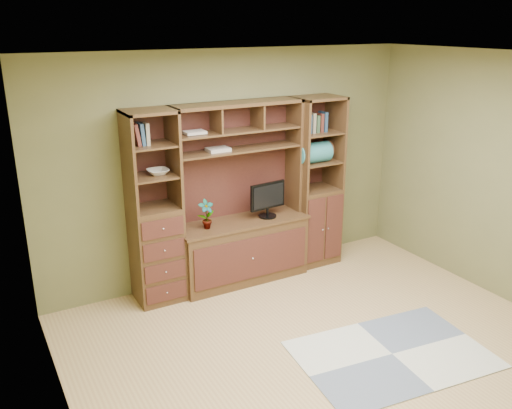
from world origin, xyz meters
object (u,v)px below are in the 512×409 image
left_tower (154,209)px  right_tower (315,182)px  monitor (268,194)px  center_hutch (242,196)px

left_tower → right_tower: size_ratio=1.00×
right_tower → monitor: bearing=-174.0°
right_tower → monitor: (-0.71, -0.07, -0.01)m
center_hutch → right_tower: bearing=2.2°
center_hutch → left_tower: 1.00m
left_tower → right_tower: same height
left_tower → monitor: (1.31, -0.07, -0.01)m
monitor → right_tower: bearing=-0.4°
left_tower → monitor: bearing=-3.3°
left_tower → monitor: left_tower is taller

